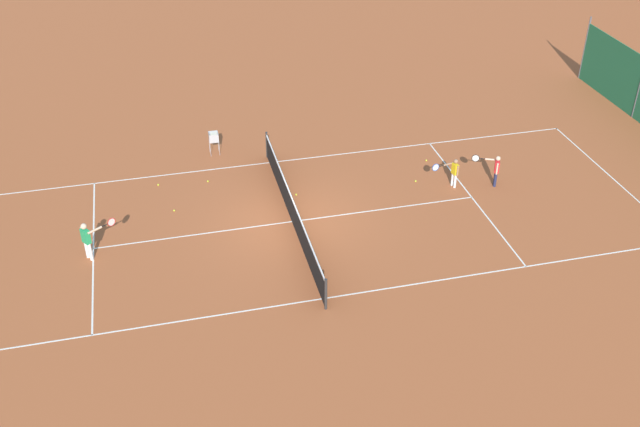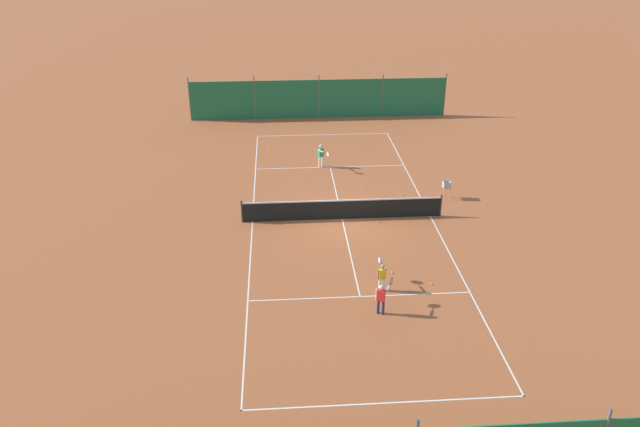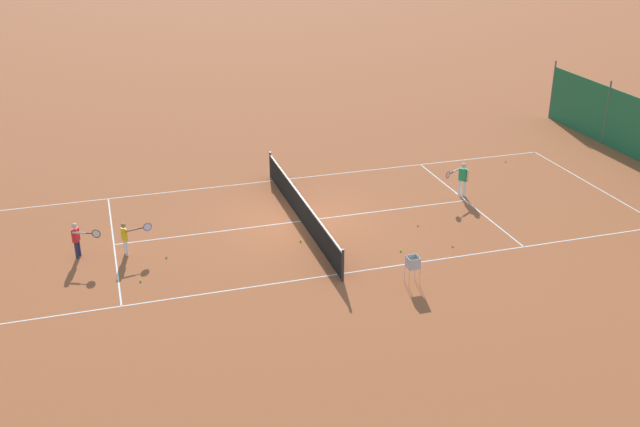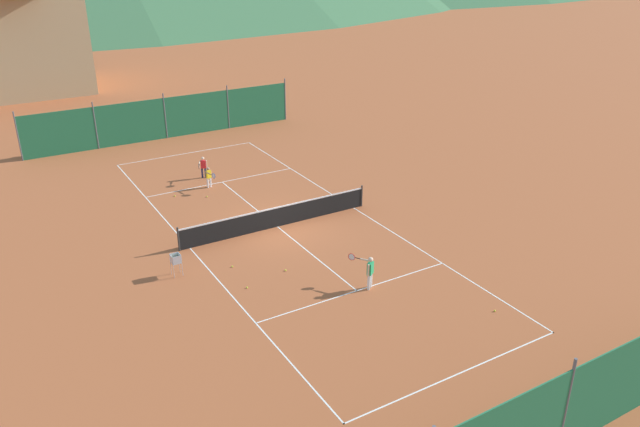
% 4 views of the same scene
% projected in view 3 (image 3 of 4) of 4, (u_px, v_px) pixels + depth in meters
% --- Properties ---
extents(ground_plane, '(600.00, 600.00, 0.00)m').
position_uv_depth(ground_plane, '(301.00, 221.00, 26.28)').
color(ground_plane, '#A8542D').
extents(court_line_markings, '(8.25, 23.85, 0.01)m').
position_uv_depth(court_line_markings, '(301.00, 221.00, 26.28)').
color(court_line_markings, white).
rests_on(court_line_markings, ground).
extents(tennis_net, '(9.18, 0.08, 1.06)m').
position_uv_depth(tennis_net, '(301.00, 208.00, 26.07)').
color(tennis_net, '#2D2D2D').
rests_on(tennis_net, ground).
extents(player_far_baseline, '(0.72, 0.88, 1.17)m').
position_uv_depth(player_far_baseline, '(77.00, 238.00, 23.47)').
color(player_far_baseline, '#23284C').
rests_on(player_far_baseline, ground).
extents(player_near_service, '(0.57, 1.07, 1.29)m').
position_uv_depth(player_near_service, '(462.00, 177.00, 28.13)').
color(player_near_service, white).
rests_on(player_near_service, ground).
extents(player_far_service, '(0.37, 0.97, 1.10)m').
position_uv_depth(player_far_service, '(126.00, 236.00, 23.67)').
color(player_far_service, white).
rests_on(player_far_service, ground).
extents(tennis_ball_by_net_left, '(0.07, 0.07, 0.07)m').
position_uv_depth(tennis_ball_by_net_left, '(401.00, 251.00, 24.09)').
color(tennis_ball_by_net_left, '#CCE033').
rests_on(tennis_ball_by_net_left, ground).
extents(tennis_ball_near_corner, '(0.07, 0.07, 0.07)m').
position_uv_depth(tennis_ball_near_corner, '(166.00, 257.00, 23.69)').
color(tennis_ball_near_corner, '#CCE033').
rests_on(tennis_ball_near_corner, ground).
extents(tennis_ball_by_net_right, '(0.07, 0.07, 0.07)m').
position_uv_depth(tennis_ball_by_net_right, '(300.00, 241.00, 24.75)').
color(tennis_ball_by_net_right, '#CCE033').
rests_on(tennis_ball_by_net_right, ground).
extents(tennis_ball_alley_right, '(0.07, 0.07, 0.07)m').
position_uv_depth(tennis_ball_alley_right, '(140.00, 281.00, 22.26)').
color(tennis_ball_alley_right, '#CCE033').
rests_on(tennis_ball_alley_right, ground).
extents(tennis_ball_mid_court, '(0.07, 0.07, 0.07)m').
position_uv_depth(tennis_ball_mid_court, '(452.00, 246.00, 24.41)').
color(tennis_ball_mid_court, '#CCE033').
rests_on(tennis_ball_mid_court, ground).
extents(tennis_ball_far_corner, '(0.07, 0.07, 0.07)m').
position_uv_depth(tennis_ball_far_corner, '(506.00, 161.00, 31.88)').
color(tennis_ball_far_corner, '#CCE033').
rests_on(tennis_ball_far_corner, ground).
extents(tennis_ball_alley_left, '(0.07, 0.07, 0.07)m').
position_uv_depth(tennis_ball_alley_left, '(418.00, 225.00, 25.90)').
color(tennis_ball_alley_left, '#CCE033').
rests_on(tennis_ball_alley_left, ground).
extents(ball_hopper, '(0.36, 0.36, 0.89)m').
position_uv_depth(ball_hopper, '(413.00, 264.00, 21.88)').
color(ball_hopper, '#B7B7BC').
rests_on(ball_hopper, ground).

